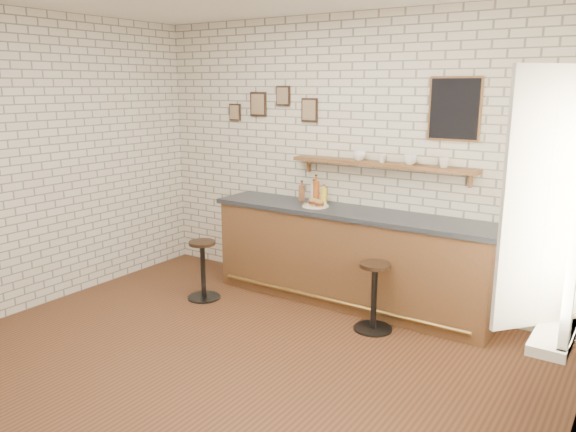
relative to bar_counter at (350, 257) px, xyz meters
name	(u,v)px	position (x,y,z in m)	size (l,w,h in m)	color
ground	(235,361)	(-0.18, -1.70, -0.51)	(5.00, 5.00, 0.00)	#57331D
bar_counter	(350,257)	(0.00, 0.00, 0.00)	(3.10, 0.65, 1.01)	brown
sandwich_plate	(315,206)	(-0.40, -0.05, 0.51)	(0.28, 0.28, 0.01)	white
ciabatta_sandwich	(316,202)	(-0.39, -0.05, 0.55)	(0.22, 0.15, 0.07)	tan
potato_chips	(314,205)	(-0.42, -0.05, 0.52)	(0.24, 0.17, 0.00)	gold
bitters_bottle_brown	(302,192)	(-0.69, 0.14, 0.60)	(0.07, 0.07, 0.23)	brown
bitters_bottle_white	(314,193)	(-0.53, 0.14, 0.61)	(0.07, 0.07, 0.25)	silver
bitters_bottle_amber	(316,191)	(-0.50, 0.14, 0.63)	(0.07, 0.07, 0.31)	#A74E1B
condiment_bottle_yellow	(324,196)	(-0.41, 0.14, 0.59)	(0.07, 0.07, 0.21)	yellow
bar_stool_left	(203,268)	(-1.37, -0.76, -0.16)	(0.36, 0.36, 0.64)	black
bar_stool_right	(374,294)	(0.51, -0.48, -0.15)	(0.39, 0.39, 0.66)	black
wall_shelf	(380,165)	(0.22, 0.20, 0.97)	(2.00, 0.18, 0.18)	brown
shelf_cup_a	(359,156)	(-0.02, 0.20, 1.05)	(0.13, 0.13, 0.11)	white
shelf_cup_b	(382,158)	(0.24, 0.20, 1.04)	(0.09, 0.09, 0.09)	white
shelf_cup_c	(410,160)	(0.54, 0.20, 1.05)	(0.13, 0.13, 0.10)	white
shelf_cup_d	(444,163)	(0.88, 0.20, 1.04)	(0.10, 0.10, 0.09)	white
back_wall_decor	(370,107)	(0.05, 0.28, 1.54)	(2.96, 0.02, 0.56)	black
window_sill	(565,312)	(2.22, -1.40, 0.39)	(0.20, 1.35, 0.06)	white
casement_window	(571,193)	(2.18, -1.40, 1.14)	(0.40, 1.30, 1.56)	white
book_lower	(561,308)	(2.20, -1.43, 0.43)	(0.15, 0.21, 0.02)	tan
book_upper	(562,304)	(2.20, -1.42, 0.45)	(0.14, 0.20, 0.02)	tan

